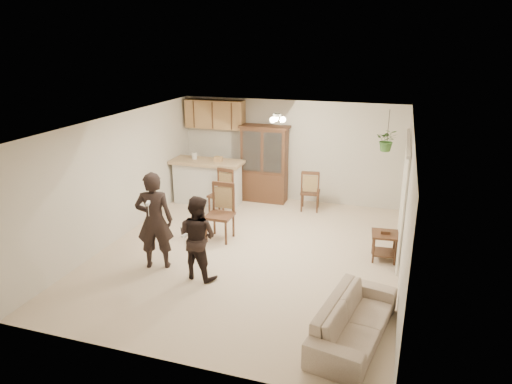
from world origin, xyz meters
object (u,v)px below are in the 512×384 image
(china_hutch, at_px, (264,164))
(chair_hutch_right, at_px, (310,198))
(child, at_px, (198,240))
(side_table, at_px, (384,246))
(chair_hutch_left, at_px, (221,202))
(adult, at_px, (154,220))
(chair_bar, at_px, (220,224))
(sofa, at_px, (354,315))

(china_hutch, xyz_separation_m, chair_hutch_right, (1.23, -0.31, -0.66))
(child, height_order, side_table, child)
(chair_hutch_left, relative_size, chair_hutch_right, 1.06)
(chair_hutch_left, bearing_deg, china_hutch, 75.15)
(chair_hutch_left, bearing_deg, chair_hutch_right, 39.61)
(adult, xyz_separation_m, child, (0.86, -0.12, -0.22))
(child, distance_m, side_table, 3.42)
(child, bearing_deg, china_hutch, -78.04)
(china_hutch, bearing_deg, chair_hutch_right, -14.33)
(side_table, bearing_deg, chair_hutch_left, 161.91)
(china_hutch, bearing_deg, side_table, -39.14)
(chair_bar, bearing_deg, chair_hutch_right, 58.18)
(child, relative_size, china_hutch, 0.71)
(chair_hutch_right, bearing_deg, adult, 54.00)
(side_table, bearing_deg, china_hutch, 140.89)
(sofa, xyz_separation_m, chair_bar, (-2.94, 2.47, -0.04))
(china_hutch, xyz_separation_m, chair_bar, (-0.18, -2.54, -0.62))
(child, bearing_deg, chair_hutch_right, -96.14)
(side_table, height_order, chair_bar, chair_bar)
(child, bearing_deg, side_table, -140.33)
(side_table, xyz_separation_m, chair_bar, (-3.22, -0.07, 0.05))
(sofa, relative_size, china_hutch, 0.98)
(china_hutch, bearing_deg, adult, -101.73)
(sofa, height_order, chair_hutch_right, chair_hutch_right)
(side_table, bearing_deg, sofa, -96.22)
(chair_bar, xyz_separation_m, chair_hutch_left, (-0.49, 1.28, -0.03))
(sofa, xyz_separation_m, china_hutch, (-2.76, 5.01, 0.58))
(china_hutch, relative_size, chair_hutch_right, 1.90)
(side_table, relative_size, chair_hutch_left, 0.55)
(child, xyz_separation_m, chair_bar, (-0.22, 1.54, -0.35))
(chair_hutch_right, bearing_deg, child, 65.82)
(child, bearing_deg, adult, 3.77)
(sofa, relative_size, chair_hutch_right, 1.87)
(sofa, bearing_deg, chair_hutch_right, 28.77)
(side_table, height_order, chair_hutch_left, chair_hutch_left)
(china_hutch, relative_size, chair_bar, 1.65)
(sofa, distance_m, child, 2.89)
(chair_bar, distance_m, chair_hutch_right, 2.64)
(chair_bar, bearing_deg, side_table, 1.81)
(chair_bar, bearing_deg, sofa, -39.52)
(chair_bar, distance_m, chair_hutch_left, 1.37)
(adult, relative_size, side_table, 3.10)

